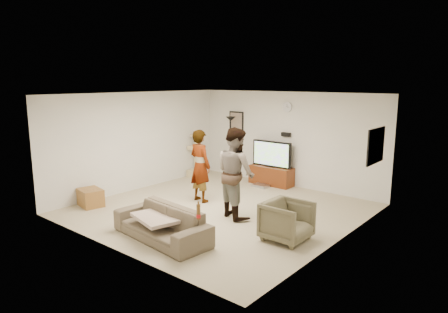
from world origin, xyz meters
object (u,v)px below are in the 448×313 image
Objects in this scene: armchair at (287,221)px; cat_tree at (196,155)px; side_table at (91,198)px; tv_stand at (271,176)px; person_right at (236,173)px; floor_lamp at (231,148)px; sofa at (161,223)px; tv at (272,154)px; person_left at (200,166)px; beer_bottle at (198,212)px.

cat_tree is at bearing 61.88° from armchair.
tv_stand is at bearing 63.48° from side_table.
person_right is at bearing 27.75° from side_table.
floor_lamp is at bearing 79.83° from side_table.
tv is at bearing 102.91° from sofa.
person_left reaches higher than armchair.
sofa is at bearing -65.99° from floor_lamp.
person_left is at bearing -67.97° from floor_lamp.
tv_stand is 2.86m from person_right.
cat_tree is 2.18× the size of side_table.
tv_stand is 4.48m from sofa.
cat_tree is (-2.22, -0.63, -0.21)m from tv.
person_left reaches higher than cat_tree.
floor_lamp reaches higher than side_table.
person_right is at bearing -72.25° from tv_stand.
side_table is at bearing 104.31° from armchair.
tv_stand is 3.85m from armchair.
floor_lamp reaches higher than tv.
side_table is (0.13, -3.56, -0.44)m from cat_tree.
beer_bottle is (1.50, -4.44, 0.45)m from tv_stand.
floor_lamp is at bearing 51.06° from armchair.
sofa is (0.59, -4.44, -0.56)m from tv.
tv_stand reaches higher than side_table.
floor_lamp is 2.27× the size of armchair.
beer_bottle reaches higher than tv_stand.
armchair is at bearing -28.14° from cat_tree.
sofa is 3.40× the size of side_table.
floor_lamp reaches higher than beer_bottle.
sofa is at bearing -82.46° from tv_stand.
tv_stand is at bearing 15.81° from cat_tree.
tv is 1.99× the size of side_table.
person_left is at bearing -100.82° from tv.
side_table is at bearing -87.91° from cat_tree.
sofa is at bearing 103.29° from person_right.
floor_lamp is 7.06× the size of beer_bottle.
person_left is at bearing 132.62° from beer_bottle.
sofa is at bearing 122.93° from person_left.
tv_stand is 4.82× the size of beer_bottle.
cat_tree is 0.68× the size of person_right.
floor_lamp is 3.37m from person_right.
tv_stand is 0.60m from tv.
side_table is (-2.09, -4.19, -0.65)m from tv.
cat_tree is 0.64× the size of sofa.
beer_bottle is (0.65, -1.80, -0.23)m from person_right.
person_left reaches higher than beer_bottle.
tv is 0.59× the size of sofa.
floor_lamp is 2.42m from person_left.
beer_bottle is 0.32× the size of armchair.
tv is 0.66× the size of floor_lamp.
person_right is 3.40m from side_table.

